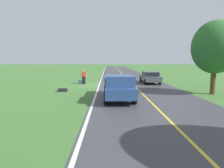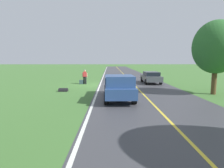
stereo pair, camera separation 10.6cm
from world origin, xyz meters
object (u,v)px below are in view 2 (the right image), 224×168
at_px(suitcase_carried, 81,82).
at_px(tree_far_side_near, 216,47).
at_px(sedan_near_oncoming, 151,77).
at_px(pickup_truck_passing, 119,86).
at_px(hitchhiker_walking, 85,76).

xyz_separation_m(suitcase_carried, tree_far_side_near, (-12.03, 6.80, 3.63)).
distance_m(suitcase_carried, tree_far_side_near, 14.29).
bearing_deg(sedan_near_oncoming, tree_far_side_near, 115.08).
height_order(suitcase_carried, tree_far_side_near, tree_far_side_near).
xyz_separation_m(pickup_truck_passing, tree_far_side_near, (-8.00, -1.98, 2.91)).
height_order(hitchhiker_walking, tree_far_side_near, tree_far_side_near).
relative_size(tree_far_side_near, sedan_near_oncoming, 1.37).
xyz_separation_m(hitchhiker_walking, suitcase_carried, (0.41, 0.10, -0.74)).
bearing_deg(pickup_truck_passing, hitchhiker_walking, -67.87).
xyz_separation_m(tree_far_side_near, sedan_near_oncoming, (3.57, -7.63, -3.12)).
distance_m(hitchhiker_walking, suitcase_carried, 0.85).
bearing_deg(suitcase_carried, sedan_near_oncoming, 92.41).
bearing_deg(tree_far_side_near, pickup_truck_passing, 13.92).
height_order(pickup_truck_passing, sedan_near_oncoming, pickup_truck_passing).
relative_size(hitchhiker_walking, pickup_truck_passing, 0.32).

